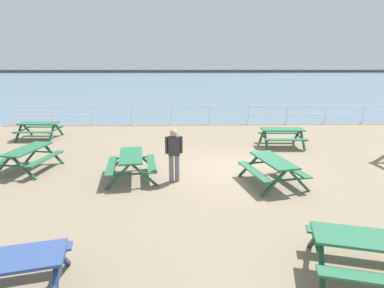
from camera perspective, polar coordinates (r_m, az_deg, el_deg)
The scene contains 12 objects.
ground_plane at distance 10.55m, azimuth 6.69°, elevation -5.20°, with size 30.00×24.00×0.20m, color gray.
sea_band at distance 62.65m, azimuth 0.00°, elevation 12.09°, with size 142.00×90.00×0.01m, color slate.
distant_shoreline at distance 105.60m, azimuth -0.55°, elevation 13.42°, with size 142.00×6.00×1.80m, color #4C4C47.
seaward_railing at distance 17.81m, azimuth 3.38°, elevation 6.21°, with size 23.07×0.07×1.08m.
picnic_table_near_left at distance 6.09m, azimuth 30.50°, elevation -16.56°, with size 2.12×1.90×0.80m.
picnic_table_near_right at distance 5.63m, azimuth -32.37°, elevation -19.58°, with size 2.09×1.87×0.80m.
picnic_table_mid_centre at distance 13.65m, azimuth 16.72°, elevation 1.99°, with size 1.84×1.59×0.80m.
picnic_table_far_left at distance 9.36m, azimuth 15.12°, elevation -3.92°, with size 1.87×2.09×0.80m.
picnic_table_far_right at distance 16.16m, azimuth -27.06°, elevation 2.95°, with size 1.84×1.59×0.80m.
picnic_table_seaward at distance 9.66m, azimuth -11.45°, elevation -3.08°, with size 1.78×2.01×0.80m.
picnic_table_corner at distance 11.56m, azimuth -28.62°, elevation -1.63°, with size 1.80×2.03×0.80m.
visitor at distance 9.10m, azimuth -3.44°, elevation -1.52°, with size 0.53×0.26×1.66m.
Camera 1 is at (-1.45, -9.78, 3.59)m, focal length 28.14 mm.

